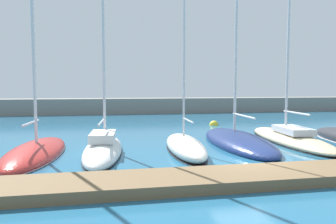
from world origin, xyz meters
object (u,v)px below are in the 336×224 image
(sailboat_ivory_third, at_px, (185,145))
(sailboat_red_nearest, at_px, (36,150))
(mooring_buoy_yellow, at_px, (214,125))
(sailboat_sand_fifth, at_px, (289,136))
(sailboat_white_second, at_px, (103,147))
(sailboat_navy_fourth, at_px, (237,140))

(sailboat_ivory_third, bearing_deg, sailboat_red_nearest, 88.46)
(mooring_buoy_yellow, bearing_deg, sailboat_sand_fifth, -79.24)
(sailboat_white_second, distance_m, sailboat_ivory_third, 4.26)
(sailboat_ivory_third, xyz_separation_m, sailboat_sand_fifth, (7.16, 1.77, -0.01))
(sailboat_navy_fourth, bearing_deg, sailboat_red_nearest, 98.58)
(sailboat_white_second, bearing_deg, sailboat_navy_fourth, -77.20)
(sailboat_ivory_third, distance_m, sailboat_sand_fifth, 7.38)
(sailboat_red_nearest, relative_size, sailboat_ivory_third, 1.16)
(mooring_buoy_yellow, bearing_deg, sailboat_ivory_third, -116.22)
(sailboat_red_nearest, relative_size, sailboat_white_second, 1.09)
(sailboat_navy_fourth, relative_size, mooring_buoy_yellow, 21.56)
(sailboat_sand_fifth, bearing_deg, mooring_buoy_yellow, 15.78)
(sailboat_ivory_third, height_order, sailboat_navy_fourth, sailboat_navy_fourth)
(sailboat_ivory_third, bearing_deg, sailboat_white_second, 87.66)
(sailboat_red_nearest, height_order, sailboat_sand_fifth, sailboat_sand_fifth)
(sailboat_navy_fourth, xyz_separation_m, sailboat_sand_fifth, (3.54, 0.18, 0.08))
(sailboat_white_second, bearing_deg, mooring_buoy_yellow, -38.31)
(sailboat_navy_fourth, relative_size, sailboat_sand_fifth, 0.96)
(sailboat_red_nearest, distance_m, sailboat_navy_fourth, 11.22)
(sailboat_red_nearest, distance_m, mooring_buoy_yellow, 16.64)
(sailboat_sand_fifth, bearing_deg, sailboat_ivory_third, 108.89)
(sailboat_white_second, xyz_separation_m, sailboat_navy_fourth, (7.86, 1.22, -0.09))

